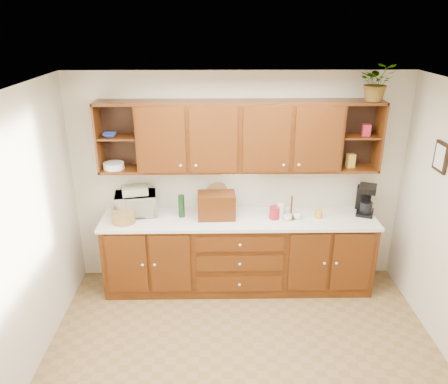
{
  "coord_description": "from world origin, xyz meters",
  "views": [
    {
      "loc": [
        -0.25,
        -3.23,
        3.15
      ],
      "look_at": [
        -0.18,
        1.15,
        1.39
      ],
      "focal_mm": 35.0,
      "sensor_mm": 36.0,
      "label": 1
    }
  ],
  "objects_px": {
    "microwave": "(136,204)",
    "bread_box": "(217,205)",
    "coffee_maker": "(366,200)",
    "potted_plant": "(377,82)"
  },
  "relations": [
    {
      "from": "microwave",
      "to": "potted_plant",
      "type": "height_order",
      "value": "potted_plant"
    },
    {
      "from": "coffee_maker",
      "to": "potted_plant",
      "type": "height_order",
      "value": "potted_plant"
    },
    {
      "from": "bread_box",
      "to": "coffee_maker",
      "type": "bearing_deg",
      "value": 0.86
    },
    {
      "from": "coffee_maker",
      "to": "bread_box",
      "type": "bearing_deg",
      "value": -155.21
    },
    {
      "from": "microwave",
      "to": "bread_box",
      "type": "height_order",
      "value": "bread_box"
    },
    {
      "from": "potted_plant",
      "to": "microwave",
      "type": "bearing_deg",
      "value": 179.14
    },
    {
      "from": "microwave",
      "to": "coffee_maker",
      "type": "bearing_deg",
      "value": -9.35
    },
    {
      "from": "coffee_maker",
      "to": "potted_plant",
      "type": "relative_size",
      "value": 0.88
    },
    {
      "from": "bread_box",
      "to": "potted_plant",
      "type": "xyz_separation_m",
      "value": [
        1.73,
        0.07,
        1.4
      ]
    },
    {
      "from": "bread_box",
      "to": "coffee_maker",
      "type": "distance_m",
      "value": 1.79
    }
  ]
}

